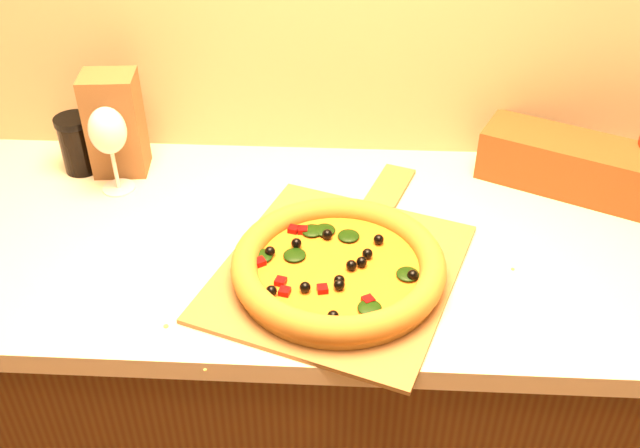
{
  "coord_description": "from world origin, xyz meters",
  "views": [
    {
      "loc": [
        0.04,
        0.34,
        1.72
      ],
      "look_at": [
        -0.02,
        1.38,
        0.96
      ],
      "focal_mm": 40.0,
      "sensor_mm": 36.0,
      "label": 1
    }
  ],
  "objects_px": {
    "pizza": "(338,266)",
    "wine_glass": "(108,133)",
    "pizza_peel": "(342,265)",
    "dark_jar": "(78,144)"
  },
  "relations": [
    {
      "from": "pizza",
      "to": "dark_jar",
      "type": "relative_size",
      "value": 2.96
    },
    {
      "from": "pizza",
      "to": "dark_jar",
      "type": "height_order",
      "value": "dark_jar"
    },
    {
      "from": "pizza_peel",
      "to": "dark_jar",
      "type": "height_order",
      "value": "dark_jar"
    },
    {
      "from": "wine_glass",
      "to": "dark_jar",
      "type": "relative_size",
      "value": 1.49
    },
    {
      "from": "pizza",
      "to": "wine_glass",
      "type": "distance_m",
      "value": 0.55
    },
    {
      "from": "dark_jar",
      "to": "pizza",
      "type": "bearing_deg",
      "value": -31.07
    },
    {
      "from": "wine_glass",
      "to": "pizza",
      "type": "bearing_deg",
      "value": -29.9
    },
    {
      "from": "pizza_peel",
      "to": "pizza",
      "type": "relative_size",
      "value": 1.71
    },
    {
      "from": "pizza_peel",
      "to": "dark_jar",
      "type": "relative_size",
      "value": 5.07
    },
    {
      "from": "pizza",
      "to": "dark_jar",
      "type": "distance_m",
      "value": 0.66
    }
  ]
}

